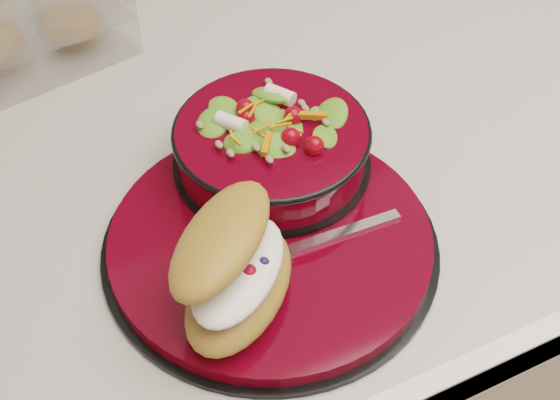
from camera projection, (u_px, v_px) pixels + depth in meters
name	position (u px, v px, depth m)	size (l,w,h in m)	color
island_counter	(375.00, 297.00, 1.26)	(1.24, 0.74, 0.90)	white
dinner_plate	(272.00, 242.00, 0.74)	(0.32, 0.32, 0.02)	black
salad_bowl	(272.00, 141.00, 0.78)	(0.20, 0.20, 0.09)	black
croissant	(235.00, 267.00, 0.65)	(0.16, 0.17, 0.09)	#BC8039
fork	(322.00, 239.00, 0.73)	(0.15, 0.02, 0.00)	silver
pastry_box	(28.00, 23.00, 0.93)	(0.24, 0.19, 0.09)	white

